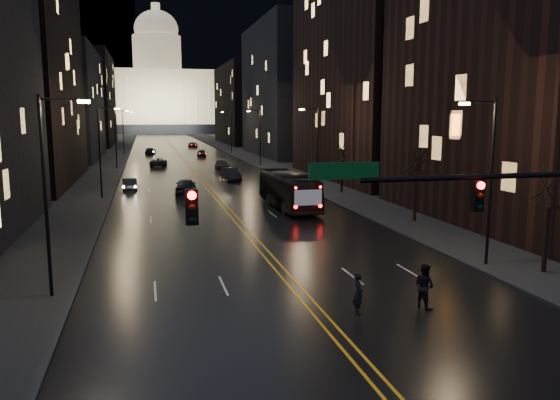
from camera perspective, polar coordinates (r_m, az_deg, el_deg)
ground at (r=18.45m, az=9.39°, el=-17.42°), size 900.00×900.00×0.00m
road at (r=145.53m, az=-11.21°, el=5.52°), size 20.00×320.00×0.02m
sidewalk_left at (r=145.55m, az=-16.75°, el=5.34°), size 8.00×320.00×0.16m
sidewalk_right at (r=146.83m, az=-5.72°, el=5.70°), size 8.00×320.00×0.16m
center_line at (r=145.53m, az=-11.21°, el=5.53°), size 0.62×320.00×0.01m
building_left_mid at (r=70.86m, az=-26.11°, el=12.75°), size 12.00×30.00×28.00m
building_left_far at (r=108.12m, az=-21.72°, el=9.26°), size 12.00×34.00×20.00m
building_left_dist at (r=155.85m, az=-19.38°, el=9.82°), size 12.00×40.00×24.00m
building_right_near at (r=44.91m, az=25.00°, el=13.01°), size 12.00×26.00×24.00m
building_right_tall at (r=71.61m, az=9.55°, el=17.50°), size 12.00×30.00×38.00m
building_right_mid at (r=110.77m, az=0.68°, el=11.41°), size 12.00×34.00×26.00m
building_right_dist at (r=157.62m, az=-3.75°, el=9.91°), size 12.00×40.00×22.00m
mountain_ridge at (r=401.94m, az=-7.33°, el=16.95°), size 520.00×60.00×130.00m
capitol at (r=265.38m, az=-12.58°, el=10.63°), size 90.00×50.00×58.50m
traffic_signal at (r=19.92m, az=25.60°, el=-0.76°), size 17.29×0.45×7.00m
streetlamp_right_near at (r=30.79m, az=20.93°, el=2.61°), size 2.13×0.25×9.00m
streetlamp_left_near at (r=25.67m, az=-22.97°, el=1.35°), size 2.13×0.25×9.00m
streetlamp_right_mid at (r=57.94m, az=3.80°, el=5.85°), size 2.13×0.25×9.00m
streetlamp_left_mid at (r=55.39m, az=-18.15°, el=5.29°), size 2.13×0.25×9.00m
streetlamp_right_far at (r=86.98m, az=-2.22°, el=6.87°), size 2.13×0.25×9.00m
streetlamp_left_far at (r=85.30m, az=-16.69°, el=6.47°), size 2.13×0.25×9.00m
streetlamp_right_dist at (r=116.51m, az=-5.22°, el=7.35°), size 2.13×0.25×9.00m
streetlamp_left_dist at (r=115.26m, az=-15.99°, el=7.03°), size 2.13×0.25×9.00m
tree_right_near at (r=30.60m, az=26.37°, el=1.18°), size 2.40×2.40×6.65m
tree_right_mid at (r=42.19m, az=14.08°, el=3.71°), size 2.40×2.40×6.65m
tree_right_far at (r=56.79m, az=6.52°, el=5.19°), size 2.40×2.40×6.65m
bus at (r=48.00m, az=0.89°, el=1.05°), size 2.91×11.46×3.18m
oncoming_car_a at (r=57.25m, az=-9.84°, el=1.44°), size 2.57×5.14×1.68m
oncoming_car_b at (r=61.22m, az=-15.42°, el=1.59°), size 1.60×4.30×1.41m
oncoming_car_c at (r=89.25m, az=-12.57°, el=3.90°), size 3.00×5.32×1.40m
oncoming_car_d at (r=117.02m, az=-13.40°, el=5.00°), size 2.46×4.96×1.39m
receding_car_a at (r=68.08m, az=-5.18°, el=2.68°), size 2.09×5.05×1.63m
receding_car_b at (r=81.56m, az=-6.04°, el=3.69°), size 1.97×4.82×1.64m
receding_car_c at (r=108.85m, az=-8.19°, el=4.85°), size 2.18×4.56×1.28m
receding_car_d at (r=140.33m, az=-9.09°, el=5.74°), size 2.70×5.17×1.39m
pedestrian_a at (r=22.96m, az=8.17°, el=-9.66°), size 0.44×0.65×1.74m
pedestrian_b at (r=24.16m, az=14.83°, el=-8.67°), size 0.84×1.07×1.94m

